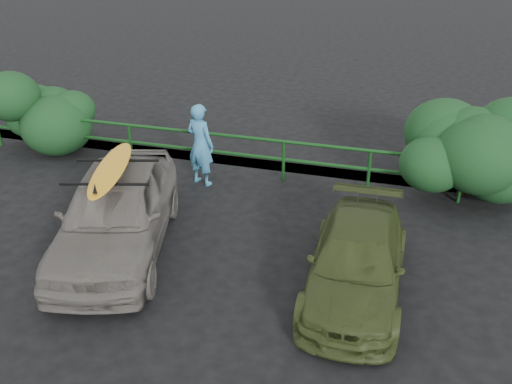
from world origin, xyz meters
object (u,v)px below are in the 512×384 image
sedan (116,212)px  olive_vehicle (357,262)px  surfboard (111,169)px  guardrail (243,156)px  man (200,145)px

sedan → olive_vehicle: size_ratio=1.20×
olive_vehicle → surfboard: size_ratio=1.54×
sedan → olive_vehicle: (4.50, -0.08, -0.23)m
guardrail → olive_vehicle: bearing=-50.4°
sedan → man: man is taller
guardrail → sedan: size_ratio=3.01×
sedan → surfboard: (-0.00, 0.00, 0.88)m
sedan → olive_vehicle: sedan is taller
man → sedan: bearing=100.0°
sedan → surfboard: size_ratio=1.85×
guardrail → surfboard: 4.19m
man → olive_vehicle: bearing=159.6°
olive_vehicle → surfboard: (-4.50, 0.08, 1.11)m
guardrail → man: size_ratio=7.18×
guardrail → olive_vehicle: olive_vehicle is taller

